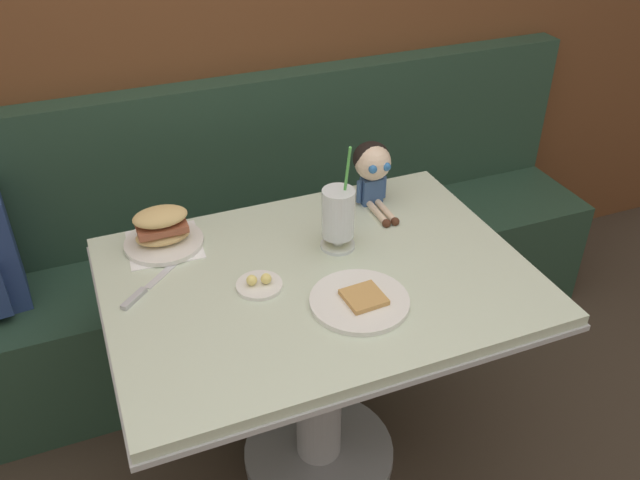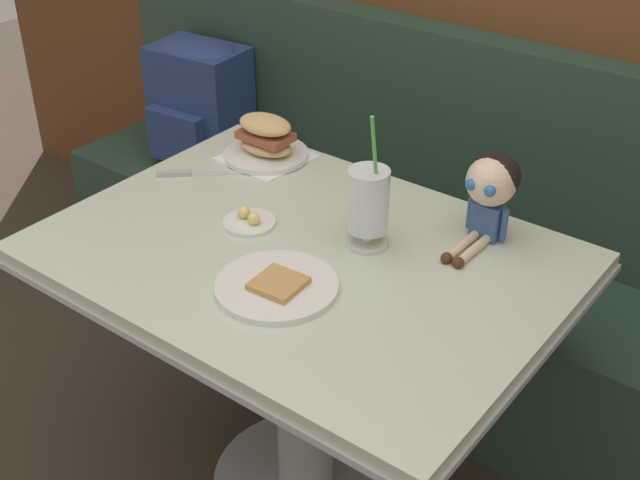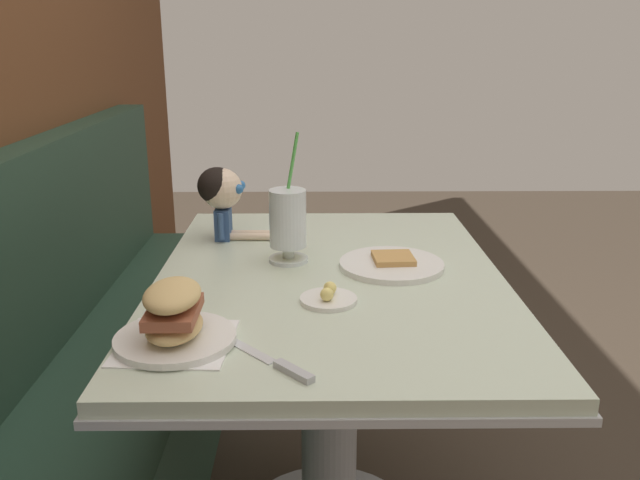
{
  "view_description": "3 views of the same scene",
  "coord_description": "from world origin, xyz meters",
  "px_view_note": "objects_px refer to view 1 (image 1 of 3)",
  "views": [
    {
      "loc": [
        -0.52,
        -1.12,
        1.8
      ],
      "look_at": [
        0.0,
        0.18,
        0.85
      ],
      "focal_mm": 37.45,
      "sensor_mm": 36.0,
      "label": 1
    },
    {
      "loc": [
        0.96,
        -1.02,
        1.72
      ],
      "look_at": [
        0.06,
        0.16,
        0.8
      ],
      "focal_mm": 47.48,
      "sensor_mm": 36.0,
      "label": 2
    },
    {
      "loc": [
        -1.43,
        0.22,
        1.27
      ],
      "look_at": [
        0.02,
        0.2,
        0.82
      ],
      "focal_mm": 36.93,
      "sensor_mm": 36.0,
      "label": 3
    }
  ],
  "objects_px": {
    "toast_plate": "(360,301)",
    "sandwich_plate": "(162,231)",
    "milkshake_glass": "(338,216)",
    "butter_knife": "(142,291)",
    "butter_saucer": "(259,284)",
    "seated_doll": "(373,165)"
  },
  "relations": [
    {
      "from": "toast_plate",
      "to": "sandwich_plate",
      "type": "xyz_separation_m",
      "value": [
        -0.4,
        0.44,
        0.04
      ]
    },
    {
      "from": "milkshake_glass",
      "to": "toast_plate",
      "type": "bearing_deg",
      "value": -100.6
    },
    {
      "from": "toast_plate",
      "to": "butter_knife",
      "type": "bearing_deg",
      "value": 153.7
    },
    {
      "from": "milkshake_glass",
      "to": "butter_saucer",
      "type": "distance_m",
      "value": 0.29
    },
    {
      "from": "milkshake_glass",
      "to": "sandwich_plate",
      "type": "bearing_deg",
      "value": 157.14
    },
    {
      "from": "milkshake_glass",
      "to": "butter_knife",
      "type": "xyz_separation_m",
      "value": [
        -0.54,
        -0.01,
        -0.1
      ]
    },
    {
      "from": "sandwich_plate",
      "to": "seated_doll",
      "type": "height_order",
      "value": "seated_doll"
    },
    {
      "from": "sandwich_plate",
      "to": "seated_doll",
      "type": "xyz_separation_m",
      "value": [
        0.64,
        -0.01,
        0.08
      ]
    },
    {
      "from": "sandwich_plate",
      "to": "butter_saucer",
      "type": "height_order",
      "value": "sandwich_plate"
    },
    {
      "from": "toast_plate",
      "to": "milkshake_glass",
      "type": "bearing_deg",
      "value": 79.4
    },
    {
      "from": "toast_plate",
      "to": "sandwich_plate",
      "type": "bearing_deg",
      "value": 132.48
    },
    {
      "from": "milkshake_glass",
      "to": "butter_knife",
      "type": "relative_size",
      "value": 1.71
    },
    {
      "from": "sandwich_plate",
      "to": "butter_knife",
      "type": "height_order",
      "value": "sandwich_plate"
    },
    {
      "from": "milkshake_glass",
      "to": "sandwich_plate",
      "type": "xyz_separation_m",
      "value": [
        -0.45,
        0.19,
        -0.06
      ]
    },
    {
      "from": "milkshake_glass",
      "to": "butter_saucer",
      "type": "xyz_separation_m",
      "value": [
        -0.26,
        -0.09,
        -0.09
      ]
    },
    {
      "from": "toast_plate",
      "to": "butter_knife",
      "type": "height_order",
      "value": "toast_plate"
    },
    {
      "from": "toast_plate",
      "to": "milkshake_glass",
      "type": "height_order",
      "value": "milkshake_glass"
    },
    {
      "from": "sandwich_plate",
      "to": "butter_saucer",
      "type": "distance_m",
      "value": 0.34
    },
    {
      "from": "butter_saucer",
      "to": "seated_doll",
      "type": "xyz_separation_m",
      "value": [
        0.45,
        0.28,
        0.12
      ]
    },
    {
      "from": "seated_doll",
      "to": "butter_knife",
      "type": "bearing_deg",
      "value": -165.56
    },
    {
      "from": "seated_doll",
      "to": "sandwich_plate",
      "type": "bearing_deg",
      "value": 179.49
    },
    {
      "from": "toast_plate",
      "to": "butter_saucer",
      "type": "distance_m",
      "value": 0.26
    }
  ]
}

